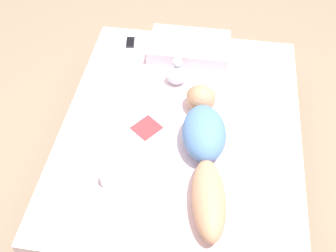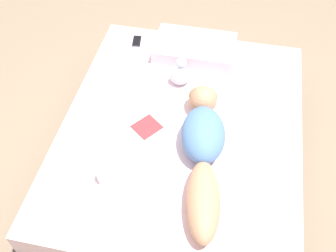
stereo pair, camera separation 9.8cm
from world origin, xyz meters
The scene contains 8 objects.
ground_plane centered at (0.00, 0.00, 0.00)m, with size 12.00×12.00×0.00m, color #7A6651.
bed centered at (0.00, 0.00, 0.25)m, with size 1.76×2.16×0.51m.
person centered at (0.18, -0.22, 0.62)m, with size 0.40×1.24×0.23m.
open_magazine centered at (-0.34, 0.01, 0.52)m, with size 0.57×0.52×0.01m.
coffee_mug centered at (-0.40, -0.54, 0.56)m, with size 0.13×0.10×0.09m.
cell_phone centered at (-0.56, 0.86, 0.52)m, with size 0.09×0.16×0.01m.
plush_toy centered at (-0.10, 0.44, 0.59)m, with size 0.16×0.17×0.20m.
pillow centered at (-0.04, 0.81, 0.57)m, with size 0.66×0.41×0.12m.
Camera 1 is at (0.17, -1.81, 2.69)m, focal length 42.00 mm.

